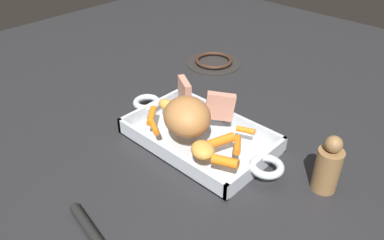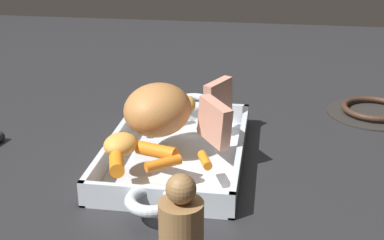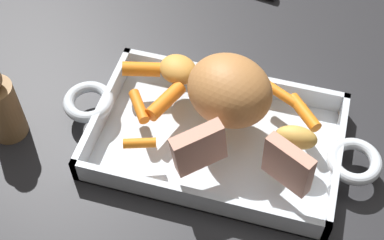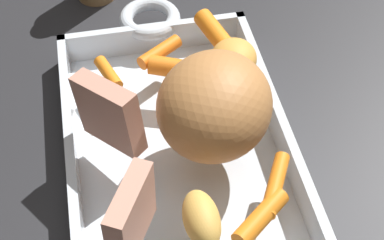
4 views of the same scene
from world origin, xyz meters
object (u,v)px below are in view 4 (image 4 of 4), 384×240
Objects in this scene: pork_roast at (214,105)px; potato_golden_small at (233,59)px; baby_carrot_long at (275,185)px; roast_slice_outer at (109,114)px; potato_halved at (202,219)px; baby_carrot_center_left at (156,52)px; baby_carrot_southeast at (214,32)px; roasting_dish at (179,150)px; baby_carrot_southwest at (181,69)px; roast_slice_thin at (131,216)px; baby_carrot_northeast at (108,73)px; baby_carrot_northwest at (261,217)px.

pork_roast reaches higher than potato_golden_small.
roast_slice_outer is at bearing -123.16° from baby_carrot_long.
pork_roast is 0.11m from potato_halved.
baby_carrot_center_left is (-0.11, 0.06, -0.03)m from roast_slice_outer.
potato_golden_small reaches higher than baby_carrot_southeast.
roasting_dish is at bearing -179.66° from potato_halved.
baby_carrot_long is at bearing 19.53° from baby_carrot_southwest.
baby_carrot_long is at bearing 56.84° from roast_slice_outer.
roast_slice_thin is (0.11, -0.06, 0.06)m from roasting_dish.
baby_carrot_northeast is 0.22m from potato_halved.
baby_carrot_northeast is 0.65× the size of baby_carrot_long.
potato_golden_small is (0.00, 0.06, 0.01)m from baby_carrot_southwest.
baby_carrot_northeast is at bearing -99.71° from baby_carrot_southwest.
roasting_dish is at bearing -26.44° from baby_carrot_southeast.
baby_carrot_southeast is at bearing 107.65° from baby_carrot_northeast.
roast_slice_thin is 0.23m from potato_golden_small.
baby_carrot_northeast is at bearing -72.35° from baby_carrot_southeast.
baby_carrot_southwest is at bearing -169.59° from pork_roast.
baby_carrot_northeast is at bearing -179.66° from roast_slice_thin.
baby_carrot_southeast is (-0.25, 0.01, 0.00)m from baby_carrot_northwest.
potato_halved is (0.00, 0.06, -0.02)m from roast_slice_thin.
baby_carrot_northwest is 0.24m from baby_carrot_northeast.
potato_golden_small is (0.06, 0.01, 0.01)m from baby_carrot_southeast.
roast_slice_outer is 0.17m from baby_carrot_long.
roast_slice_outer reaches higher than potato_golden_small.
pork_roast reaches higher than baby_carrot_northwest.
baby_carrot_southeast reaches higher than baby_carrot_long.
baby_carrot_center_left is at bearing 110.95° from baby_carrot_northeast.
baby_carrot_northwest is at bearing 9.92° from pork_roast.
baby_carrot_southeast is at bearing 153.56° from roasting_dish.
baby_carrot_northeast is 0.14m from baby_carrot_southeast.
roast_slice_outer is (-0.12, -0.01, 0.00)m from roast_slice_thin.
roast_slice_thin is 0.23m from baby_carrot_center_left.
pork_roast is 1.76× the size of roast_slice_outer.
roast_slice_outer is 1.26× the size of baby_carrot_center_left.
potato_halved is (0.12, 0.07, -0.02)m from roast_slice_outer.
baby_carrot_southeast is at bearing -170.77° from potato_golden_small.
baby_carrot_southeast is 0.26m from potato_halved.
potato_halved is (0.11, 0.00, 0.04)m from roasting_dish.
baby_carrot_southwest reaches higher than baby_carrot_long.
roast_slice_thin is 1.05× the size of baby_carrot_northwest.
roast_slice_outer is at bearing -176.96° from roast_slice_thin.
roast_slice_thin is 1.51× the size of baby_carrot_northeast.
potato_golden_small reaches higher than baby_carrot_center_left.
baby_carrot_center_left is 0.98× the size of baby_carrot_southeast.
roasting_dish is at bearing -12.22° from baby_carrot_southwest.
roast_slice_thin reaches higher than roasting_dish.
baby_carrot_center_left is 0.23m from potato_halved.
roast_slice_outer is at bearing -3.34° from baby_carrot_northeast.
baby_carrot_northeast is at bearing -142.54° from baby_carrot_long.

